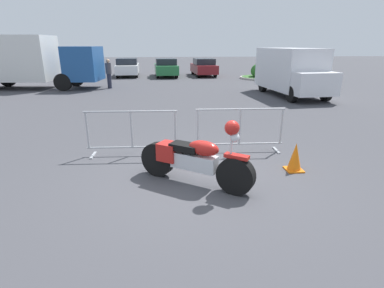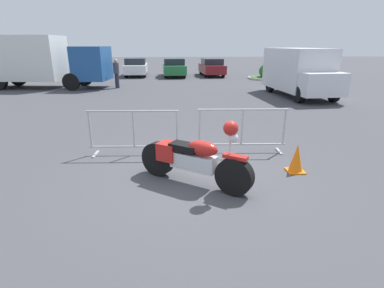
% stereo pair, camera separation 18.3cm
% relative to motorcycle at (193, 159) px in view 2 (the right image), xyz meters
% --- Properties ---
extents(ground_plane, '(120.00, 120.00, 0.00)m').
position_rel_motorcycle_xyz_m(ground_plane, '(0.10, 0.19, -0.50)').
color(ground_plane, '#424247').
extents(motorcycle, '(2.00, 1.46, 1.30)m').
position_rel_motorcycle_xyz_m(motorcycle, '(0.00, 0.00, 0.00)').
color(motorcycle, black).
rests_on(motorcycle, ground).
extents(crowd_barrier_near, '(2.11, 0.53, 1.07)m').
position_rel_motorcycle_xyz_m(crowd_barrier_near, '(-1.27, 1.65, 0.06)').
color(crowd_barrier_near, '#9EA0A5').
rests_on(crowd_barrier_near, ground).
extents(crowd_barrier_far, '(2.11, 0.53, 1.07)m').
position_rel_motorcycle_xyz_m(crowd_barrier_far, '(1.27, 1.65, 0.06)').
color(crowd_barrier_far, '#9EA0A5').
rests_on(crowd_barrier_far, ground).
extents(box_truck, '(7.88, 2.98, 2.98)m').
position_rel_motorcycle_xyz_m(box_truck, '(-8.40, 13.68, 1.14)').
color(box_truck, silver).
rests_on(box_truck, ground).
extents(delivery_van, '(2.33, 5.13, 2.31)m').
position_rel_motorcycle_xyz_m(delivery_van, '(5.96, 9.78, 0.74)').
color(delivery_van, silver).
rests_on(delivery_van, ground).
extents(parked_car_red, '(1.87, 4.23, 1.41)m').
position_rel_motorcycle_xyz_m(parked_car_red, '(-9.53, 20.47, 0.22)').
color(parked_car_red, '#B21E19').
rests_on(parked_car_red, ground).
extents(parked_car_black, '(1.85, 4.16, 1.39)m').
position_rel_motorcycle_xyz_m(parked_car_black, '(-6.41, 19.98, 0.21)').
color(parked_car_black, black).
rests_on(parked_car_black, ground).
extents(parked_car_white, '(1.91, 4.31, 1.44)m').
position_rel_motorcycle_xyz_m(parked_car_white, '(-3.29, 20.50, 0.23)').
color(parked_car_white, white).
rests_on(parked_car_white, ground).
extents(parked_car_green, '(1.90, 4.28, 1.43)m').
position_rel_motorcycle_xyz_m(parked_car_green, '(-0.17, 19.88, 0.23)').
color(parked_car_green, '#236B38').
rests_on(parked_car_green, ground).
extents(parked_car_maroon, '(1.85, 4.18, 1.40)m').
position_rel_motorcycle_xyz_m(parked_car_maroon, '(2.95, 20.21, 0.21)').
color(parked_car_maroon, maroon).
rests_on(parked_car_maroon, ground).
extents(pedestrian, '(0.39, 0.39, 1.69)m').
position_rel_motorcycle_xyz_m(pedestrian, '(-3.62, 13.28, 0.42)').
color(pedestrian, '#262838').
rests_on(pedestrian, ground).
extents(planter_island, '(3.24, 3.24, 1.15)m').
position_rel_motorcycle_xyz_m(planter_island, '(7.01, 17.67, -0.07)').
color(planter_island, '#ADA89E').
rests_on(planter_island, ground).
extents(traffic_cone, '(0.34, 0.34, 0.59)m').
position_rel_motorcycle_xyz_m(traffic_cone, '(2.13, 0.41, -0.21)').
color(traffic_cone, orange).
rests_on(traffic_cone, ground).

